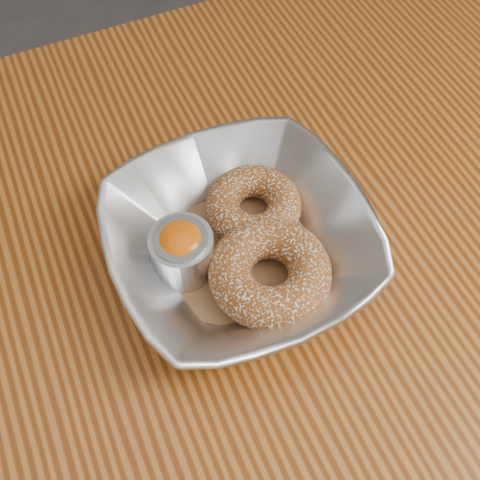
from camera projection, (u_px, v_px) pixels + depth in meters
name	position (u px, v px, depth m)	size (l,w,h in m)	color
ground_plane	(253.00, 457.00, 1.13)	(4.00, 4.00, 0.00)	#565659
table	(265.00, 335.00, 0.58)	(1.20, 0.80, 0.75)	brown
serving_bowl	(240.00, 241.00, 0.49)	(0.23, 0.23, 0.06)	silver
parchment	(240.00, 252.00, 0.50)	(0.14, 0.14, 0.00)	brown
donut_back	(254.00, 206.00, 0.51)	(0.09, 0.09, 0.03)	brown
donut_front	(270.00, 272.00, 0.47)	(0.10, 0.10, 0.04)	brown
ramekin	(182.00, 251.00, 0.47)	(0.05, 0.05, 0.05)	silver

